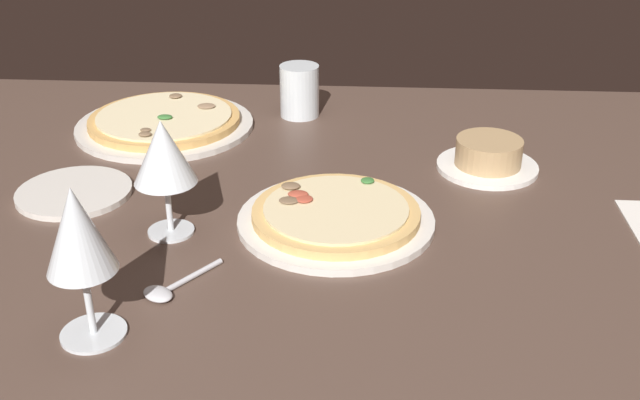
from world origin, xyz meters
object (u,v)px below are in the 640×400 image
(ramekin_on_saucer, at_px, (488,157))
(wine_glass_near, at_px, (78,236))
(wine_glass_far, at_px, (164,155))
(side_plate, at_px, (74,192))
(water_glass, at_px, (300,94))
(pizza_main, at_px, (336,216))
(spoon, at_px, (168,289))
(pizza_side, at_px, (165,122))

(ramekin_on_saucer, distance_m, wine_glass_near, 0.66)
(wine_glass_far, height_order, side_plate, wine_glass_far)
(water_glass, distance_m, side_plate, 0.46)
(pizza_main, xyz_separation_m, wine_glass_near, (-0.25, -0.26, 0.11))
(ramekin_on_saucer, height_order, wine_glass_near, wine_glass_near)
(ramekin_on_saucer, height_order, spoon, ramekin_on_saucer)
(wine_glass_far, bearing_deg, pizza_side, 104.85)
(pizza_side, xyz_separation_m, side_plate, (-0.07, -0.26, -0.01))
(ramekin_on_saucer, distance_m, side_plate, 0.62)
(wine_glass_near, relative_size, spoon, 1.70)
(pizza_main, distance_m, ramekin_on_saucer, 0.30)
(spoon, bearing_deg, side_plate, 129.24)
(ramekin_on_saucer, height_order, wine_glass_far, wine_glass_far)
(pizza_side, distance_m, spoon, 0.52)
(pizza_side, height_order, ramekin_on_saucer, ramekin_on_saucer)
(wine_glass_near, height_order, spoon, wine_glass_near)
(wine_glass_far, bearing_deg, spoon, -78.12)
(wine_glass_far, relative_size, spoon, 1.53)
(wine_glass_near, bearing_deg, side_plate, 112.62)
(wine_glass_far, bearing_deg, wine_glass_near, -97.80)
(wine_glass_far, xyz_separation_m, side_plate, (-0.17, 0.10, -0.11))
(pizza_main, relative_size, spoon, 2.57)
(wine_glass_far, bearing_deg, water_glass, 73.24)
(water_glass, height_order, spoon, water_glass)
(pizza_side, distance_m, water_glass, 0.24)
(wine_glass_far, xyz_separation_m, spoon, (0.03, -0.14, -0.11))
(side_plate, height_order, spoon, spoon)
(spoon, bearing_deg, ramekin_on_saucer, 41.55)
(pizza_main, distance_m, side_plate, 0.39)
(ramekin_on_saucer, bearing_deg, wine_glass_near, -136.36)
(ramekin_on_saucer, relative_size, wine_glass_near, 0.88)
(pizza_side, relative_size, ramekin_on_saucer, 1.97)
(wine_glass_far, relative_size, side_plate, 0.96)
(pizza_main, relative_size, wine_glass_far, 1.68)
(pizza_main, xyz_separation_m, spoon, (-0.19, -0.18, -0.01))
(side_plate, bearing_deg, water_glass, 48.87)
(pizza_side, distance_m, wine_glass_near, 0.60)
(wine_glass_far, xyz_separation_m, water_glass, (0.13, 0.44, -0.07))
(pizza_side, relative_size, water_glass, 3.30)
(pizza_side, bearing_deg, side_plate, -104.80)
(ramekin_on_saucer, xyz_separation_m, side_plate, (-0.61, -0.13, -0.02))
(water_glass, relative_size, spoon, 0.90)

